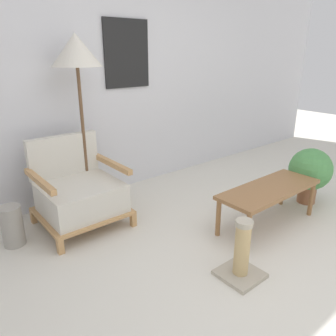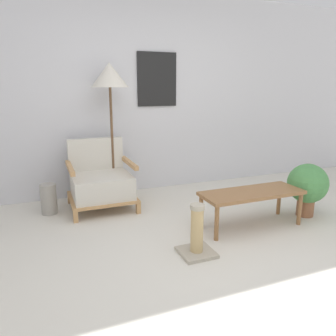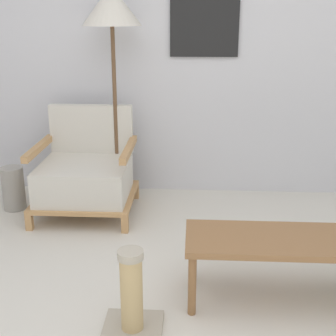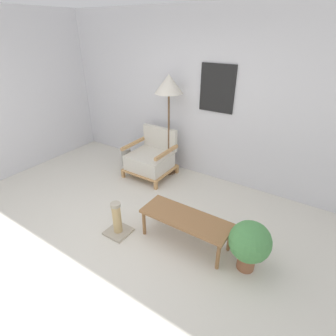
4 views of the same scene
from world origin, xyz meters
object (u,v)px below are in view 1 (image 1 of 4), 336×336
object	(u,v)px
coffee_table	(269,192)
potted_plant	(310,171)
vase	(12,226)
armchair	(79,192)
floor_lamp	(77,57)
scratching_post	(241,256)

from	to	relation	value
coffee_table	potted_plant	world-z (taller)	potted_plant
vase	potted_plant	xyz separation A→B (m)	(2.75, -1.15, 0.19)
armchair	floor_lamp	size ratio (longest dim) A/B	0.47
armchair	floor_lamp	distance (m)	1.25
floor_lamp	coffee_table	size ratio (longest dim) A/B	1.59
coffee_table	vase	distance (m)	2.31
vase	scratching_post	world-z (taller)	scratching_post
coffee_table	vase	size ratio (longest dim) A/B	3.08
potted_plant	scratching_post	world-z (taller)	potted_plant
armchair	coffee_table	distance (m)	1.79
coffee_table	scratching_post	bearing A→B (deg)	-157.39
floor_lamp	scratching_post	distance (m)	2.23
floor_lamp	armchair	bearing A→B (deg)	-129.94
floor_lamp	potted_plant	world-z (taller)	floor_lamp
vase	armchair	bearing A→B (deg)	-1.99
armchair	scratching_post	xyz separation A→B (m)	(0.56, -1.49, -0.15)
floor_lamp	scratching_post	xyz separation A→B (m)	(0.35, -1.74, -1.35)
armchair	vase	distance (m)	0.63
vase	coffee_table	bearing A→B (deg)	-30.65
armchair	scratching_post	distance (m)	1.60
vase	potted_plant	world-z (taller)	potted_plant
potted_plant	coffee_table	bearing A→B (deg)	-178.60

